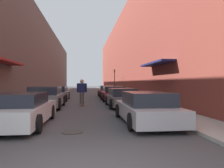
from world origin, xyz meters
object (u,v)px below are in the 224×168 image
Objects in this scene: parked_car_left_0 at (21,110)px; manhole_cover at (72,132)px; parked_car_right_1 at (122,98)px; parked_car_left_1 at (46,97)px; parked_car_right_0 at (146,108)px; parked_car_left_2 at (57,94)px; traffic_light at (115,78)px; parked_car_right_2 at (113,94)px; parked_car_right_3 at (107,91)px; skateboarder at (82,89)px.

manhole_cover is at bearing -33.46° from parked_car_left_0.
parked_car_left_1 is at bearing -179.26° from parked_car_right_1.
parked_car_right_0 is 3.17m from manhole_cover.
parked_car_left_2 is 12.39m from parked_car_right_0.
traffic_light reaches higher than manhole_cover.
parked_car_left_1 reaches higher than parked_car_left_2.
parked_car_right_2 is at bearing 65.72° from parked_car_left_0.
parked_car_right_3 is at bearing 80.48° from manhole_cover.
traffic_light reaches higher than parked_car_left_0.
parked_car_left_1 is 0.92× the size of parked_car_left_2.
parked_car_right_0 is 6.64× the size of manhole_cover.
parked_car_right_2 is 11.36m from traffic_light.
skateboarder reaches higher than manhole_cover.
parked_car_right_2 reaches higher than manhole_cover.
parked_car_left_1 reaches higher than parked_car_right_0.
parked_car_left_2 is 12.39m from traffic_light.
parked_car_right_1 is 10.24m from parked_car_right_3.
skateboarder is (-2.71, -9.04, 0.52)m from parked_car_right_3.
parked_car_left_0 reaches higher than manhole_cover.
skateboarder is at bearing 110.72° from parked_car_right_0.
manhole_cover is (2.03, -12.71, -0.61)m from parked_car_left_2.
parked_car_right_0 is at bearing -89.86° from parked_car_right_1.
parked_car_left_2 is at bearing 90.37° from parked_car_left_0.
parked_car_left_0 is 7.49m from parked_car_right_1.
skateboarder reaches higher than parked_car_right_0.
parked_car_right_3 reaches higher than parked_car_left_0.
parked_car_left_2 is 6.74m from parked_car_right_3.
manhole_cover is at bearing -80.94° from parked_car_left_2.
parked_car_left_2 is 1.04× the size of parked_car_right_3.
parked_car_left_0 is at bearing -106.51° from traffic_light.
manhole_cover is at bearing -101.05° from traffic_light.
parked_car_right_2 is at bearing -98.40° from traffic_light.
traffic_light is (1.61, 5.81, 1.58)m from parked_car_right_3.
skateboarder reaches higher than parked_car_left_1.
parked_car_right_0 reaches higher than manhole_cover.
parked_car_right_0 is 1.07× the size of parked_car_right_1.
manhole_cover is 0.21× the size of traffic_light.
parked_car_left_1 is 0.94× the size of parked_car_right_0.
parked_car_left_1 is 1.31× the size of traffic_light.
parked_car_left_1 is at bearing -150.30° from skateboarder.
parked_car_left_2 is 1.09× the size of parked_car_right_1.
parked_car_left_1 is 4.83m from parked_car_right_1.
traffic_light is (4.51, 23.12, 2.18)m from manhole_cover.
parked_car_right_3 is (4.93, 4.60, -0.00)m from parked_car_left_2.
parked_car_right_2 is 1.25× the size of traffic_light.
manhole_cover is at bearing -99.52° from parked_car_right_3.
skateboarder is (2.15, 6.98, 0.54)m from parked_car_left_0.
traffic_light reaches higher than parked_car_right_2.
skateboarder reaches higher than parked_car_right_1.
parked_car_right_0 is 7.46m from skateboarder.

